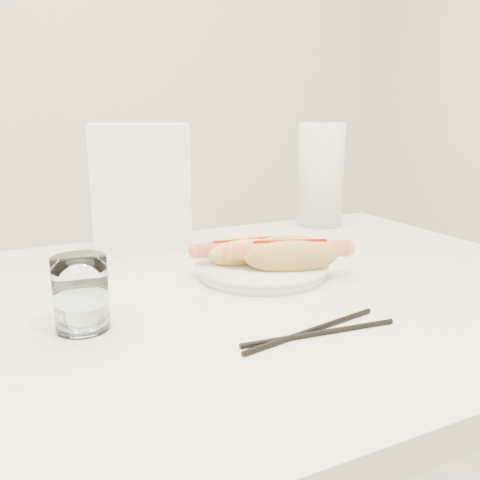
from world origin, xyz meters
name	(u,v)px	position (x,y,z in m)	size (l,w,h in m)	color
table	(216,330)	(0.00, 0.00, 0.69)	(1.20, 0.80, 0.75)	silver
plate	(262,270)	(0.10, 0.04, 0.76)	(0.21, 0.21, 0.02)	white
hotdog_left	(243,251)	(0.08, 0.07, 0.79)	(0.16, 0.08, 0.04)	#F1C060
hotdog_right	(289,255)	(0.13, 0.01, 0.79)	(0.19, 0.12, 0.05)	#B89048
water_glass	(81,293)	(-0.20, -0.05, 0.80)	(0.07, 0.07, 0.09)	white
chopstick_near	(320,333)	(0.05, -0.20, 0.75)	(0.01, 0.01, 0.21)	black
chopstick_far	(312,330)	(0.05, -0.18, 0.75)	(0.01, 0.01, 0.21)	black
napkin_box	(141,188)	(-0.02, 0.29, 0.87)	(0.18, 0.10, 0.24)	white
navy_napkin	(235,249)	(0.13, 0.20, 0.75)	(0.13, 0.13, 0.01)	#111438
paper_towel_roll	(321,175)	(0.41, 0.33, 0.87)	(0.11, 0.11, 0.24)	silver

